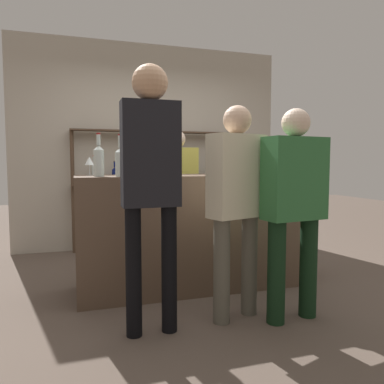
{
  "coord_description": "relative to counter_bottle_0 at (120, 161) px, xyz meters",
  "views": [
    {
      "loc": [
        -1.05,
        -3.33,
        1.19
      ],
      "look_at": [
        0.0,
        0.0,
        0.91
      ],
      "focal_mm": 35.0,
      "sensor_mm": 36.0,
      "label": 1
    }
  ],
  "objects": [
    {
      "name": "back_wall",
      "position": [
        0.68,
        2.12,
        0.2
      ],
      "size": [
        3.71,
        0.12,
        2.8
      ],
      "primitive_type": "cube",
      "color": "#B2A899",
      "rests_on": "ground_plane"
    },
    {
      "name": "counter_bottle_1",
      "position": [
        0.11,
        0.11,
        -0.0
      ],
      "size": [
        0.09,
        0.09,
        0.33
      ],
      "color": "black",
      "rests_on": "bar_counter"
    },
    {
      "name": "customer_left",
      "position": [
        0.12,
        -0.65,
        -0.08
      ],
      "size": [
        0.39,
        0.24,
        1.83
      ],
      "rotation": [
        0.0,
        0.0,
        1.57
      ],
      "color": "black",
      "rests_on": "ground_plane"
    },
    {
      "name": "customer_right",
      "position": [
        1.18,
        -0.74,
        -0.29
      ],
      "size": [
        0.49,
        0.27,
        1.57
      ],
      "rotation": [
        0.0,
        0.0,
        1.7
      ],
      "color": "black",
      "rests_on": "ground_plane"
    },
    {
      "name": "bar_counter",
      "position": [
        0.68,
        0.2,
        -0.66
      ],
      "size": [
        2.11,
        0.64,
        1.07
      ],
      "primitive_type": "cube",
      "color": "brown",
      "rests_on": "ground_plane"
    },
    {
      "name": "wine_glass",
      "position": [
        -0.23,
        0.36,
        -0.0
      ],
      "size": [
        0.08,
        0.08,
        0.17
      ],
      "color": "silver",
      "rests_on": "bar_counter"
    },
    {
      "name": "ice_bucket",
      "position": [
        1.14,
        0.14,
        -0.03
      ],
      "size": [
        0.24,
        0.24,
        0.21
      ],
      "color": "#B2B2B7",
      "rests_on": "bar_counter"
    },
    {
      "name": "server_behind_counter",
      "position": [
        0.8,
        1.18,
        -0.3
      ],
      "size": [
        0.5,
        0.25,
        1.56
      ],
      "rotation": [
        0.0,
        0.0,
        -1.64
      ],
      "color": "brown",
      "rests_on": "ground_plane"
    },
    {
      "name": "customer_center",
      "position": [
        0.78,
        -0.59,
        -0.26
      ],
      "size": [
        0.48,
        0.32,
        1.6
      ],
      "rotation": [
        0.0,
        0.0,
        1.89
      ],
      "color": "#575347",
      "rests_on": "ground_plane"
    },
    {
      "name": "counter_bottle_2",
      "position": [
        -0.17,
        0.04,
        0.01
      ],
      "size": [
        0.08,
        0.08,
        0.36
      ],
      "color": "silver",
      "rests_on": "bar_counter"
    },
    {
      "name": "cork_jar",
      "position": [
        1.51,
        0.29,
        -0.06
      ],
      "size": [
        0.12,
        0.12,
        0.14
      ],
      "color": "silver",
      "rests_on": "bar_counter"
    },
    {
      "name": "back_shelf",
      "position": [
        0.69,
        1.94,
        -0.12
      ],
      "size": [
        2.19,
        0.18,
        1.61
      ],
      "color": "#4C3828",
      "rests_on": "ground_plane"
    },
    {
      "name": "counter_bottle_0",
      "position": [
        0.0,
        0.0,
        0.0
      ],
      "size": [
        0.09,
        0.09,
        0.35
      ],
      "color": "silver",
      "rests_on": "bar_counter"
    },
    {
      "name": "ground_plane",
      "position": [
        0.68,
        0.2,
        -1.2
      ],
      "size": [
        16.0,
        16.0,
        0.0
      ],
      "primitive_type": "plane",
      "color": "brown"
    }
  ]
}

